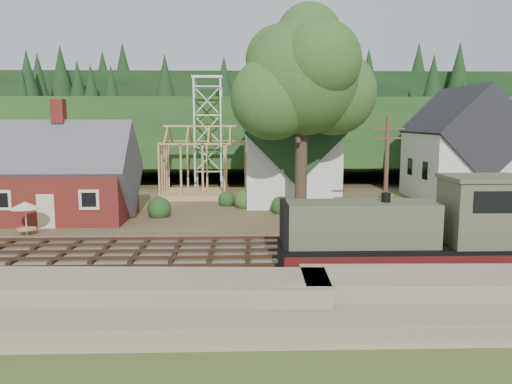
{
  "coord_description": "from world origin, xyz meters",
  "views": [
    {
      "loc": [
        -2.5,
        -26.87,
        7.71
      ],
      "look_at": [
        -1.48,
        6.0,
        3.0
      ],
      "focal_mm": 35.0,
      "sensor_mm": 36.0,
      "label": 1
    }
  ],
  "objects": [
    {
      "name": "telegraph_pole_near",
      "position": [
        7.0,
        5.2,
        4.25
      ],
      "size": [
        2.2,
        0.28,
        8.0
      ],
      "color": "#4C331E",
      "rests_on": "ground"
    },
    {
      "name": "ground",
      "position": [
        0.0,
        0.0,
        0.0
      ],
      "size": [
        140.0,
        140.0,
        0.0
      ],
      "primitive_type": "plane",
      "color": "#384C1E",
      "rests_on": "ground"
    },
    {
      "name": "locomotive",
      "position": [
        6.09,
        -3.0,
        2.16
      ],
      "size": [
        12.22,
        3.05,
        4.88
      ],
      "color": "black",
      "rests_on": "railroad_bed"
    },
    {
      "name": "railroad_bed",
      "position": [
        0.0,
        0.0,
        0.08
      ],
      "size": [
        64.0,
        11.0,
        0.16
      ],
      "primitive_type": "cube",
      "color": "#726B5B",
      "rests_on": "ground"
    },
    {
      "name": "timber_frame",
      "position": [
        -6.0,
        22.0,
        3.27
      ],
      "size": [
        8.2,
        6.2,
        6.99
      ],
      "color": "tan",
      "rests_on": "village_flat"
    },
    {
      "name": "embankment",
      "position": [
        0.0,
        -8.5,
        0.0
      ],
      "size": [
        64.0,
        5.0,
        1.6
      ],
      "primitive_type": "cube",
      "color": "#7F7259",
      "rests_on": "ground"
    },
    {
      "name": "car_blue",
      "position": [
        -12.25,
        11.85,
        0.93
      ],
      "size": [
        2.46,
        3.98,
        1.27
      ],
      "primitive_type": "imported",
      "rotation": [
        0.0,
        0.0,
        0.28
      ],
      "color": "#5B87C4",
      "rests_on": "village_flat"
    },
    {
      "name": "hillside",
      "position": [
        0.0,
        42.0,
        0.0
      ],
      "size": [
        70.0,
        28.96,
        12.74
      ],
      "primitive_type": "cube",
      "rotation": [
        -0.17,
        0.0,
        0.0
      ],
      "color": "#1E3F19",
      "rests_on": "ground"
    },
    {
      "name": "farmhouse",
      "position": [
        18.0,
        19.0,
        4.87
      ],
      "size": [
        8.4,
        10.8,
        10.6
      ],
      "color": "silver",
      "rests_on": "village_flat"
    },
    {
      "name": "ridge",
      "position": [
        0.0,
        58.0,
        0.0
      ],
      "size": [
        80.0,
        20.0,
        12.0
      ],
      "primitive_type": "cube",
      "color": "black",
      "rests_on": "ground"
    },
    {
      "name": "big_tree",
      "position": [
        2.17,
        10.08,
        10.22
      ],
      "size": [
        10.9,
        8.4,
        14.7
      ],
      "color": "#38281E",
      "rests_on": "village_flat"
    },
    {
      "name": "patio_set",
      "position": [
        -16.53,
        5.5,
        2.17
      ],
      "size": [
        1.97,
        1.97,
        2.2
      ],
      "color": "silver",
      "rests_on": "village_flat"
    },
    {
      "name": "church",
      "position": [
        2.0,
        19.68,
        5.18
      ],
      "size": [
        8.4,
        15.17,
        13.0
      ],
      "color": "silver",
      "rests_on": "village_flat"
    },
    {
      "name": "depot",
      "position": [
        -16.0,
        11.0,
        3.21
      ],
      "size": [
        10.8,
        7.41,
        9.0
      ],
      "color": "#572013",
      "rests_on": "village_flat"
    },
    {
      "name": "lattice_tower",
      "position": [
        -6.0,
        28.0,
        10.03
      ],
      "size": [
        3.2,
        3.2,
        12.12
      ],
      "color": "silver",
      "rests_on": "village_flat"
    },
    {
      "name": "village_flat",
      "position": [
        0.0,
        18.0,
        0.15
      ],
      "size": [
        64.0,
        26.0,
        0.3
      ],
      "primitive_type": "cube",
      "color": "brown",
      "rests_on": "ground"
    }
  ]
}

